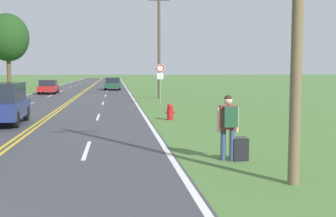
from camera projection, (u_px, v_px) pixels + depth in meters
name	position (u px, v px, depth m)	size (l,w,h in m)	color
hitchhiker_person	(228.00, 121.00, 11.14)	(0.60, 0.43, 1.76)	#38476B
suitcase	(240.00, 150.00, 11.22)	(0.43, 0.19, 0.66)	black
fire_hydrant	(170.00, 112.00, 20.38)	(0.46, 0.30, 0.80)	red
traffic_sign	(160.00, 74.00, 29.39)	(0.60, 0.10, 2.84)	gray
utility_pole_foreground	(298.00, 2.00, 8.61)	(1.80, 0.24, 7.35)	brown
utility_pole_midground	(159.00, 44.00, 35.31)	(1.80, 0.24, 8.81)	brown
tree_mid_treeline	(8.00, 38.00, 58.86)	(5.80, 5.80, 10.27)	brown
car_dark_blue_van_nearest	(1.00, 103.00, 18.65)	(2.03, 4.19, 1.84)	black
car_red_sedan_approaching	(48.00, 87.00, 42.70)	(1.88, 4.34, 1.41)	black
car_dark_green_sedan_mid_near	(113.00, 83.00, 50.88)	(2.00, 4.61, 1.50)	black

